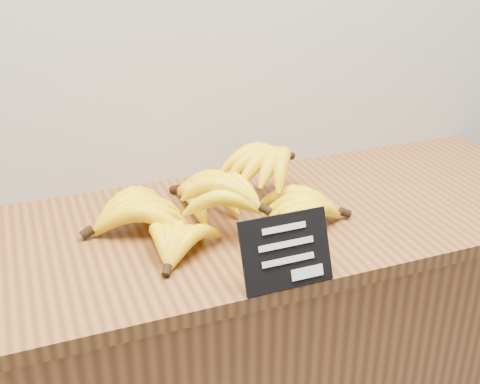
% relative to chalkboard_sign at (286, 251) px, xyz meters
% --- Properties ---
extents(counter_top, '(1.57, 0.54, 0.03)m').
position_rel_chalkboard_sign_xyz_m(counter_top, '(-0.01, 0.24, -0.08)').
color(counter_top, brown).
rests_on(counter_top, counter).
extents(chalkboard_sign, '(0.16, 0.05, 0.12)m').
position_rel_chalkboard_sign_xyz_m(chalkboard_sign, '(0.00, 0.00, 0.00)').
color(chalkboard_sign, black).
rests_on(chalkboard_sign, counter_top).
extents(banana_pile, '(0.53, 0.36, 0.12)m').
position_rel_chalkboard_sign_xyz_m(banana_pile, '(-0.03, 0.26, -0.01)').
color(banana_pile, yellow).
rests_on(banana_pile, counter_top).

